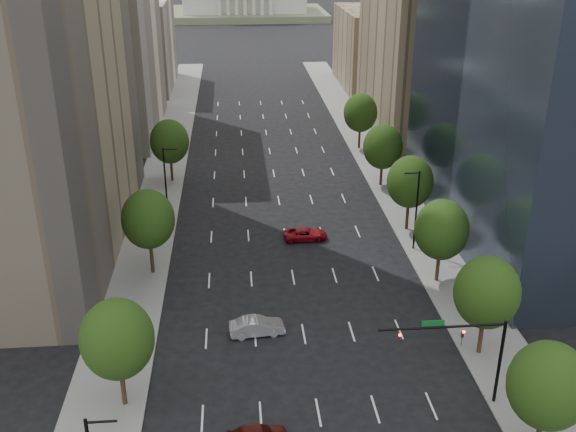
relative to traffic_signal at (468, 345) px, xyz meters
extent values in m
cube|color=slate|center=(-26.03, 30.00, -5.10)|extent=(6.00, 200.00, 0.15)
cube|color=slate|center=(4.97, 30.00, -5.10)|extent=(6.00, 200.00, 0.15)
cube|color=beige|center=(-35.53, 73.00, 12.33)|extent=(14.00, 30.00, 35.00)
cube|color=beige|center=(-35.53, 106.00, 3.83)|extent=(14.00, 26.00, 18.00)
cube|color=#8C7759|center=(14.47, 70.00, 9.83)|extent=(14.00, 30.00, 30.00)
cube|color=#8C7759|center=(14.47, 103.00, 2.83)|extent=(14.00, 26.00, 16.00)
cylinder|color=#382316|center=(3.47, -5.00, -3.30)|extent=(0.36, 0.36, 3.75)
ellipsoid|color=#1A350E|center=(3.47, -5.00, 0.23)|extent=(5.20, 5.20, 5.98)
cylinder|color=#382316|center=(3.47, 6.00, -3.17)|extent=(0.36, 0.36, 4.00)
ellipsoid|color=#1A350E|center=(3.47, 6.00, 0.59)|extent=(5.20, 5.20, 5.98)
cylinder|color=#382316|center=(3.47, 18.00, -3.22)|extent=(0.36, 0.36, 3.90)
ellipsoid|color=#1A350E|center=(3.47, 18.00, 0.44)|extent=(5.20, 5.20, 5.98)
cylinder|color=#382316|center=(3.47, 30.00, -3.12)|extent=(0.36, 0.36, 4.10)
ellipsoid|color=#1A350E|center=(3.47, 30.00, 0.73)|extent=(5.20, 5.20, 5.98)
cylinder|color=#382316|center=(3.47, 44.00, -3.27)|extent=(0.36, 0.36, 3.80)
ellipsoid|color=#1A350E|center=(3.47, 44.00, 0.30)|extent=(5.20, 5.20, 5.98)
cylinder|color=#382316|center=(3.47, 60.00, -3.17)|extent=(0.36, 0.36, 4.00)
ellipsoid|color=#1A350E|center=(3.47, 60.00, 0.59)|extent=(5.20, 5.20, 5.98)
cylinder|color=#382316|center=(-24.53, 2.00, -3.17)|extent=(0.36, 0.36, 4.00)
ellipsoid|color=#1A350E|center=(-24.53, 2.00, 0.59)|extent=(5.20, 5.20, 5.98)
cylinder|color=#382316|center=(-24.53, 22.00, -3.10)|extent=(0.36, 0.36, 4.15)
ellipsoid|color=#1A350E|center=(-24.53, 22.00, 0.80)|extent=(5.20, 5.20, 5.98)
cylinder|color=#382316|center=(-24.53, 48.00, -3.20)|extent=(0.36, 0.36, 3.95)
ellipsoid|color=#1A350E|center=(-24.53, 48.00, 0.52)|extent=(5.20, 5.20, 5.98)
cylinder|color=black|center=(2.97, 25.00, -0.67)|extent=(0.20, 0.20, 9.00)
cylinder|color=black|center=(2.17, 25.00, 3.63)|extent=(1.60, 0.14, 0.14)
cylinder|color=black|center=(-23.23, -10.00, 3.63)|extent=(1.60, 0.14, 0.14)
cylinder|color=black|center=(-24.03, 35.00, -0.67)|extent=(0.20, 0.20, 9.00)
cylinder|color=black|center=(-23.23, 35.00, 3.63)|extent=(1.60, 0.14, 0.14)
cylinder|color=black|center=(2.47, 0.00, -1.67)|extent=(0.24, 0.24, 7.00)
cylinder|color=black|center=(-2.03, 0.00, 1.63)|extent=(9.00, 0.18, 0.18)
imported|color=black|center=(-0.53, 0.00, 1.08)|extent=(0.18, 0.22, 1.10)
imported|color=black|center=(-5.03, 0.00, 1.08)|extent=(0.18, 0.22, 1.10)
sphere|color=#FF0C07|center=(-0.53, -0.18, 1.28)|extent=(0.20, 0.20, 0.20)
sphere|color=#FF0C07|center=(-5.03, -0.18, 1.28)|extent=(0.20, 0.20, 0.20)
cube|color=#0C591E|center=(-2.73, 0.00, 1.98)|extent=(1.60, 0.06, 0.45)
cube|color=#596647|center=(-10.53, 220.00, -3.92)|extent=(60.00, 40.00, 2.50)
ellipsoid|color=brown|center=(-150.53, 530.00, -38.42)|extent=(380.00, 342.00, 190.00)
ellipsoid|color=brown|center=(29.47, 570.00, -47.17)|extent=(440.00, 396.00, 240.00)
ellipsoid|color=brown|center=(199.47, 610.00, -40.17)|extent=(360.00, 324.00, 200.00)
imported|color=#A2A2A8|center=(-14.52, 10.32, -4.40)|extent=(4.85, 2.12, 1.55)
imported|color=maroon|center=(-8.38, 28.43, -4.50)|extent=(4.93, 2.45, 1.34)
camera|label=1|loc=(-15.90, -37.53, 27.14)|focal=41.27mm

